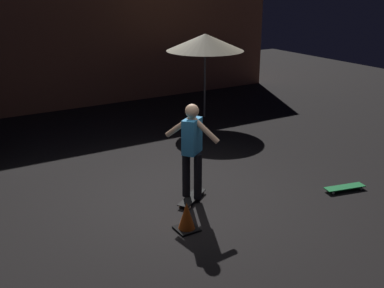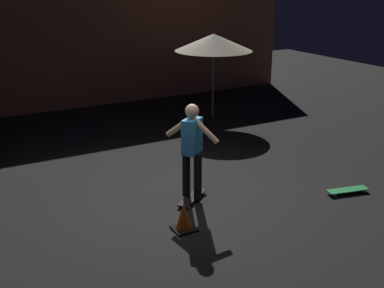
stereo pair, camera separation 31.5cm
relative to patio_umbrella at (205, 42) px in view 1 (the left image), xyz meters
name	(u,v)px [view 1 (the left image)]	position (x,y,z in m)	size (l,w,h in m)	color
ground_plane	(181,203)	(-3.25, -4.35, -2.07)	(28.00, 28.00, 0.00)	black
low_building	(74,42)	(-2.17, 4.59, -0.35)	(12.72, 3.65, 3.45)	#B76B4C
patio_umbrella	(205,42)	(0.00, 0.00, 0.00)	(2.10, 2.10, 2.30)	slate
skateboard_ridden	(192,198)	(-3.05, -4.37, -2.02)	(0.75, 0.61, 0.07)	black
skateboard_spare	(345,187)	(-0.42, -5.46, -2.02)	(0.80, 0.36, 0.07)	green
skater	(192,145)	(-3.05, -4.37, -1.04)	(0.63, 0.86, 1.67)	black
traffic_cone	(187,217)	(-3.64, -5.20, -1.86)	(0.34, 0.34, 0.46)	black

